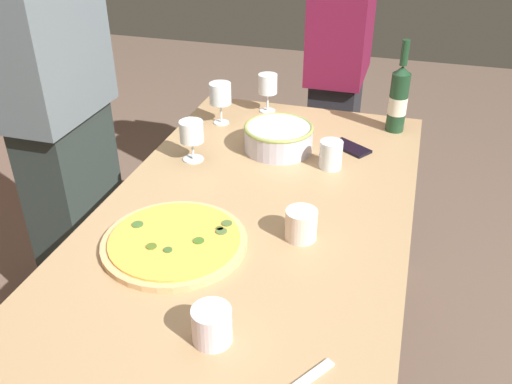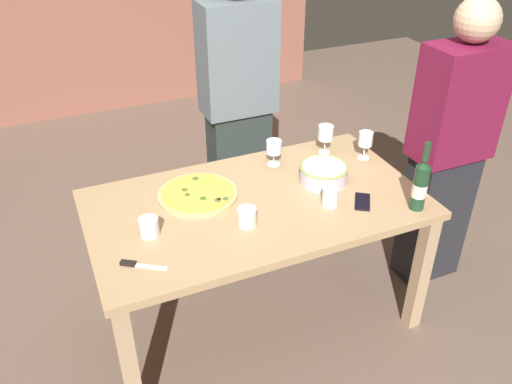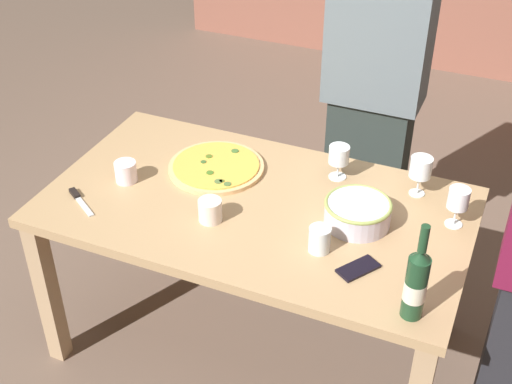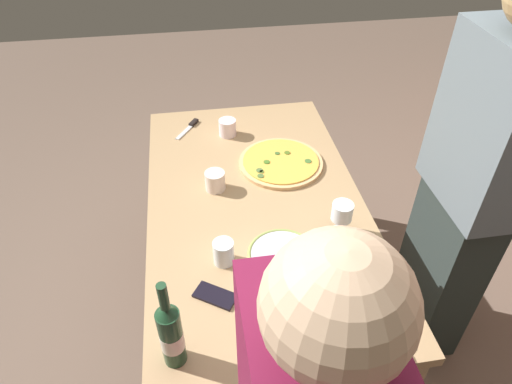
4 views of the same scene
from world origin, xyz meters
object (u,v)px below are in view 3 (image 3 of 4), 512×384
(cup_spare, at_px, (210,210))
(cup_amber, at_px, (320,239))
(wine_glass_far_left, at_px, (339,156))
(pizza_knife, at_px, (79,199))
(wine_glass_by_bottle, at_px, (458,199))
(dining_table, at_px, (256,223))
(pizza, at_px, (216,167))
(serving_bowl, at_px, (358,212))
(person_guest_left, at_px, (374,93))
(cup_ceramic, at_px, (126,172))
(wine_bottle, at_px, (416,283))
(wine_glass_near_pizza, at_px, (421,168))
(cell_phone, at_px, (358,268))

(cup_spare, bearing_deg, cup_amber, -0.99)
(wine_glass_far_left, height_order, cup_spare, wine_glass_far_left)
(pizza_knife, bearing_deg, wine_glass_by_bottle, 16.90)
(dining_table, relative_size, pizza, 4.10)
(pizza, bearing_deg, wine_glass_by_bottle, 0.38)
(serving_bowl, relative_size, person_guest_left, 0.14)
(pizza, bearing_deg, serving_bowl, -11.15)
(wine_glass_by_bottle, height_order, wine_glass_far_left, wine_glass_by_bottle)
(dining_table, distance_m, cup_amber, 0.38)
(wine_glass_far_left, xyz_separation_m, cup_ceramic, (-0.76, -0.35, -0.06))
(wine_glass_far_left, bearing_deg, pizza, -163.72)
(dining_table, height_order, cup_spare, cup_spare)
(cup_ceramic, height_order, pizza_knife, cup_ceramic)
(serving_bowl, relative_size, cup_amber, 2.59)
(wine_glass_far_left, distance_m, cup_spare, 0.57)
(wine_bottle, distance_m, cup_spare, 0.81)
(dining_table, distance_m, wine_glass_by_bottle, 0.76)
(wine_glass_by_bottle, xyz_separation_m, pizza_knife, (-1.34, -0.41, -0.11))
(pizza, bearing_deg, wine_glass_near_pizza, 10.64)
(cell_phone, relative_size, pizza_knife, 0.81)
(serving_bowl, relative_size, wine_bottle, 0.71)
(wine_glass_by_bottle, distance_m, cup_spare, 0.89)
(wine_bottle, height_order, wine_glass_by_bottle, wine_bottle)
(cup_spare, bearing_deg, pizza_knife, -170.55)
(cup_amber, height_order, cup_spare, cup_amber)
(wine_glass_far_left, xyz_separation_m, cup_spare, (-0.34, -0.45, -0.05))
(cup_ceramic, bearing_deg, wine_bottle, -13.61)
(dining_table, xyz_separation_m, wine_bottle, (0.67, -0.35, 0.22))
(wine_bottle, bearing_deg, wine_glass_far_left, 124.49)
(wine_glass_near_pizza, height_order, pizza_knife, wine_glass_near_pizza)
(serving_bowl, xyz_separation_m, person_guest_left, (-0.16, 0.77, 0.09))
(wine_glass_by_bottle, bearing_deg, person_guest_left, 127.19)
(cup_amber, bearing_deg, wine_glass_far_left, 99.87)
(wine_bottle, bearing_deg, person_guest_left, 111.07)
(pizza, relative_size, wine_glass_far_left, 2.75)
(cup_spare, distance_m, person_guest_left, 1.02)
(serving_bowl, height_order, cup_ceramic, serving_bowl)
(cup_amber, height_order, person_guest_left, person_guest_left)
(cell_phone, bearing_deg, wine_glass_near_pizza, 114.49)
(cup_spare, xyz_separation_m, cell_phone, (0.58, -0.05, -0.04))
(wine_glass_near_pizza, distance_m, cup_amber, 0.53)
(wine_glass_by_bottle, height_order, cup_spare, wine_glass_by_bottle)
(wine_bottle, height_order, wine_glass_near_pizza, wine_bottle)
(wine_bottle, distance_m, pizza_knife, 1.31)
(serving_bowl, height_order, cell_phone, serving_bowl)
(wine_glass_by_bottle, relative_size, cup_ceramic, 1.79)
(wine_glass_near_pizza, relative_size, cup_spare, 1.86)
(cup_ceramic, bearing_deg, cell_phone, -8.78)
(wine_glass_near_pizza, bearing_deg, serving_bowl, -120.68)
(cup_ceramic, bearing_deg, cup_amber, -7.29)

